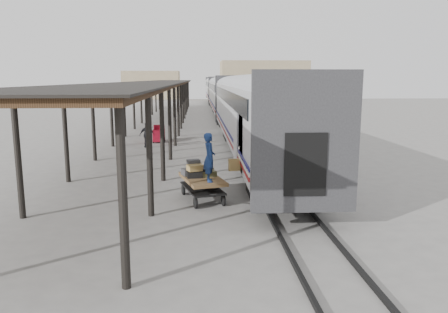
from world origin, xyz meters
TOP-DOWN VIEW (x-y plane):
  - ground at (0.00, 0.00)m, footprint 160.00×160.00m
  - train at (3.19, 33.79)m, footprint 3.45×76.01m
  - canopy at (-3.40, 24.00)m, footprint 4.90×64.30m
  - rails at (3.20, 34.00)m, footprint 1.54×150.00m
  - building_far at (14.00, 78.00)m, footprint 18.00×10.00m
  - building_left at (-10.00, 82.00)m, footprint 12.00×8.00m
  - baggage_cart at (0.34, -0.24)m, footprint 1.82×2.64m
  - suitcase_stack at (0.17, 0.10)m, footprint 1.35×1.31m
  - luggage_tug at (-2.59, 14.92)m, footprint 0.83×1.33m
  - porter at (0.59, -0.89)m, footprint 0.48×0.67m
  - pedestrian at (-3.12, 12.41)m, footprint 1.02×0.56m

SIDE VIEW (x-z plane):
  - ground at x=0.00m, z-range 0.00..0.00m
  - rails at x=3.20m, z-range 0.00..0.12m
  - luggage_tug at x=-2.59m, z-range -0.05..1.11m
  - baggage_cart at x=0.34m, z-range 0.22..1.08m
  - pedestrian at x=-3.12m, z-range 0.00..1.64m
  - suitcase_stack at x=0.17m, z-range 0.77..1.36m
  - porter at x=0.59m, z-range 0.86..2.58m
  - train at x=3.19m, z-range 0.69..4.70m
  - building_left at x=-10.00m, z-range 0.00..6.00m
  - building_far at x=14.00m, z-range 0.00..8.00m
  - canopy at x=-3.40m, z-range 1.93..6.08m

